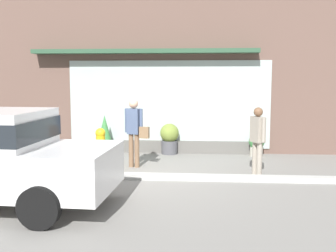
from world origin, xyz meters
TOP-DOWN VIEW (x-y plane):
  - ground_plane at (0.00, 0.00)m, footprint 60.00×60.00m
  - curb_strip at (0.00, -0.20)m, footprint 14.00×0.24m
  - storefront at (0.01, 3.19)m, footprint 14.00×0.81m
  - fire_hydrant at (-0.90, 1.17)m, footprint 0.41×0.38m
  - pedestrian_with_handbag at (0.01, 0.97)m, footprint 0.63×0.31m
  - pedestrian_passerby at (2.88, 0.33)m, footprint 0.33×0.48m
  - potted_plant_near_hydrant at (-1.12, 2.55)m, footprint 0.45×0.45m
  - potted_plant_corner_tall at (-3.46, 2.75)m, footprint 0.56×0.56m
  - potted_plant_doorstep at (0.72, 2.80)m, footprint 0.54×0.54m
  - potted_plant_trailing_edge at (3.18, 2.63)m, footprint 0.43×0.43m

SIDE VIEW (x-z plane):
  - ground_plane at x=0.00m, z-range 0.00..0.00m
  - curb_strip at x=0.00m, z-range 0.00..0.12m
  - potted_plant_trailing_edge at x=3.18m, z-range 0.02..0.65m
  - potted_plant_doorstep at x=0.72m, z-range 0.02..0.90m
  - fire_hydrant at x=-0.90m, z-range 0.00..0.93m
  - potted_plant_corner_tall at x=-3.46m, z-range 0.07..0.96m
  - potted_plant_near_hydrant at x=-1.12m, z-range -0.03..1.11m
  - pedestrian_passerby at x=2.88m, z-range 0.13..1.67m
  - pedestrian_with_handbag at x=0.01m, z-range 0.13..1.81m
  - storefront at x=0.01m, z-range -0.05..4.82m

